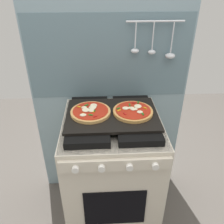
{
  "coord_description": "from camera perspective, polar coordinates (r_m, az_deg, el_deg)",
  "views": [
    {
      "loc": [
        -0.07,
        -1.19,
        1.64
      ],
      "look_at": [
        0.0,
        0.0,
        0.93
      ],
      "focal_mm": 37.82,
      "sensor_mm": 36.0,
      "label": 1
    }
  ],
  "objects": [
    {
      "name": "pizza_left",
      "position": [
        1.4,
        -5.24,
        0.09
      ],
      "size": [
        0.24,
        0.24,
        0.03
      ],
      "color": "tan",
      "rests_on": "baking_tray"
    },
    {
      "name": "stove",
      "position": [
        1.69,
        0.0,
        -14.02
      ],
      "size": [
        0.6,
        0.64,
        0.9
      ],
      "color": "beige",
      "rests_on": "ground_plane"
    },
    {
      "name": "ground_plane",
      "position": [
        2.03,
        0.0,
        -22.99
      ],
      "size": [
        4.0,
        4.0,
        0.0
      ],
      "primitive_type": "plane",
      "color": "#4C4742"
    },
    {
      "name": "baking_tray",
      "position": [
        1.4,
        0.0,
        -0.63
      ],
      "size": [
        0.54,
        0.38,
        0.02
      ],
      "primitive_type": "cube",
      "color": "black",
      "rests_on": "stove"
    },
    {
      "name": "kitchen_backsplash",
      "position": [
        1.75,
        -0.54,
        1.73
      ],
      "size": [
        1.1,
        0.09,
        1.55
      ],
      "color": "#7A939E",
      "rests_on": "ground_plane"
    },
    {
      "name": "pizza_right",
      "position": [
        1.41,
        5.07,
        0.28
      ],
      "size": [
        0.24,
        0.24,
        0.03
      ],
      "color": "tan",
      "rests_on": "baking_tray"
    }
  ]
}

